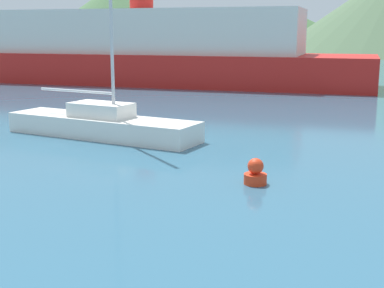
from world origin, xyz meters
name	(u,v)px	position (x,y,z in m)	size (l,w,h in m)	color
sailboat_inner	(102,123)	(-5.15, 20.08, 0.51)	(7.88, 3.82, 10.04)	white
ferry_distant	(142,51)	(-10.03, 40.55, 2.36)	(34.08, 9.96, 6.98)	red
buoy_marker	(255,173)	(1.06, 15.02, 0.28)	(0.59, 0.59, 0.68)	red
hill_west	(115,18)	(-33.28, 97.49, 6.14)	(35.72, 35.72, 12.28)	#476B42
hill_central	(281,29)	(-3.55, 109.64, 4.20)	(36.25, 36.25, 8.40)	#3D6038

